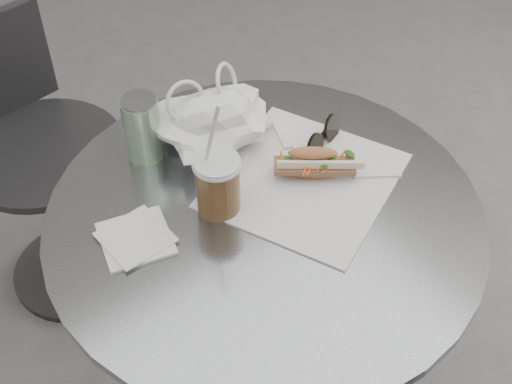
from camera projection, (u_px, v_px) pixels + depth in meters
cafe_table at (264, 306)px, 1.42m from camera, size 0.76×0.76×0.74m
chair_far at (45, 182)px, 1.85m from camera, size 0.40×0.42×0.75m
sandwich_paper at (305, 180)px, 1.28m from camera, size 0.41×0.40×0.00m
banh_mi at (314, 163)px, 1.27m from camera, size 0.18×0.17×0.06m
iced_coffee at (218, 184)px, 1.19m from camera, size 0.08×0.08×0.24m
sunglasses at (322, 139)px, 1.33m from camera, size 0.12×0.06×0.05m
plastic_bag at (214, 122)px, 1.31m from camera, size 0.26×0.23×0.11m
napkin_stack at (136, 238)px, 1.18m from camera, size 0.14×0.14×0.01m
drink_can at (143, 128)px, 1.28m from camera, size 0.07×0.07×0.13m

